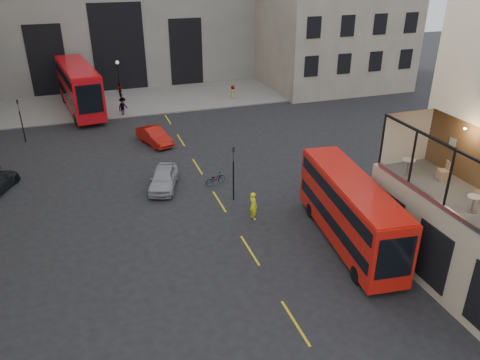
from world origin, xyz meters
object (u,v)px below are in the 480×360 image
object	(u,v)px
car_a	(163,178)
cafe_chair_d	(443,174)
bus_near	(350,208)
car_b	(154,136)
bicycle	(215,179)
cafe_table_far	(408,164)
cafe_table_mid	(474,201)
street_lamp_b	(120,90)
traffic_light_near	(233,167)
traffic_light_far	(20,116)
cyclist	(253,206)
pedestrian_b	(123,107)
pedestrian_d	(233,92)
cafe_chair_c	(480,195)
bus_far	(79,86)
pedestrian_c	(120,90)

from	to	relation	value
car_a	cafe_chair_d	size ratio (longest dim) A/B	4.42
bus_near	car_b	world-z (taller)	bus_near
bicycle	cafe_table_far	bearing A→B (deg)	-165.30
cafe_table_mid	cafe_table_far	xyz separation A→B (m)	(-0.32, 4.17, 0.07)
bus_near	car_b	xyz separation A→B (m)	(-7.81, 18.95, -1.52)
street_lamp_b	bicycle	world-z (taller)	street_lamp_b
traffic_light_near	bus_near	xyz separation A→B (m)	(4.50, -7.01, -0.20)
traffic_light_far	cafe_table_mid	world-z (taller)	cafe_table_mid
bus_near	car_a	bearing A→B (deg)	130.00
traffic_light_far	car_a	xyz separation A→B (m)	(9.89, -12.75, -1.70)
cafe_table_far	cafe_chair_d	world-z (taller)	cafe_chair_d
car_b	cyclist	distance (m)	15.18
street_lamp_b	cyclist	xyz separation A→B (m)	(5.38, -24.78, -1.49)
pedestrian_b	cafe_table_far	distance (m)	31.66
car_b	pedestrian_d	distance (m)	15.32
pedestrian_d	pedestrian_b	bearing A→B (deg)	91.13
traffic_light_far	cafe_chair_c	bearing A→B (deg)	-51.48
street_lamp_b	cafe_table_far	size ratio (longest dim) A/B	6.25
bus_far	car_a	bearing A→B (deg)	-76.70
cafe_table_mid	cafe_chair_d	size ratio (longest dim) A/B	0.78
bus_near	bus_far	size ratio (longest dim) A/B	0.81
traffic_light_near	traffic_light_far	world-z (taller)	same
street_lamp_b	cafe_chair_d	bearing A→B (deg)	-67.47
bus_far	pedestrian_c	world-z (taller)	bus_far
bus_far	cafe_table_mid	xyz separation A→B (m)	(15.97, -36.27, 2.38)
street_lamp_b	pedestrian_c	xyz separation A→B (m)	(0.36, 5.62, -1.53)
pedestrian_d	cafe_chair_c	world-z (taller)	cafe_chair_c
bus_far	cyclist	xyz separation A→B (m)	(9.32, -26.45, -1.81)
bus_near	cafe_chair_c	bearing A→B (deg)	-52.81
street_lamp_b	cafe_table_far	world-z (taller)	cafe_table_far
traffic_light_far	bicycle	xyz separation A→B (m)	(13.49, -13.34, -2.01)
car_a	bus_near	bearing A→B (deg)	-31.44
cyclist	pedestrian_b	distance (m)	24.07
car_b	cafe_table_mid	world-z (taller)	cafe_table_mid
car_b	cyclist	bearing A→B (deg)	-94.63
pedestrian_d	cafe_chair_d	xyz separation A→B (m)	(0.71, -32.43, 4.10)
street_lamp_b	cafe_chair_d	world-z (taller)	cafe_chair_d
traffic_light_near	bicycle	distance (m)	3.37
car_b	bicycle	size ratio (longest dim) A/B	2.72
street_lamp_b	bicycle	xyz separation A→B (m)	(4.49, -19.34, -1.98)
car_a	cafe_chair_c	world-z (taller)	cafe_chair_c
street_lamp_b	bicycle	distance (m)	19.95
cafe_chair_d	street_lamp_b	bearing A→B (deg)	112.53
pedestrian_c	pedestrian_d	size ratio (longest dim) A/B	1.09
bus_far	bicycle	distance (m)	22.76
cafe_table_far	pedestrian_b	bearing A→B (deg)	111.96
bus_near	bus_far	bearing A→B (deg)	113.65
traffic_light_near	cafe_table_mid	world-z (taller)	cafe_table_mid
cyclist	cafe_chair_c	xyz separation A→B (m)	(7.78, -9.06, 3.94)
car_a	cafe_chair_c	distance (m)	19.87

